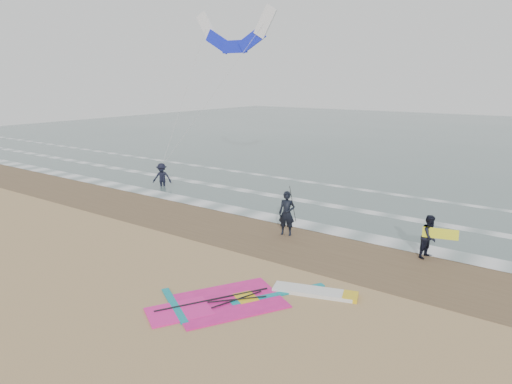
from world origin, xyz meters
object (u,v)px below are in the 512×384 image
Objects in this scene: windsurf_rig at (252,299)px; surf_kite at (234,36)px; person_walking at (430,237)px; person_wading at (162,172)px; person_standing at (287,213)px.

windsurf_rig is 0.58× the size of surf_kite.
person_walking is 0.18× the size of surf_kite.
surf_kite is (3.48, 3.32, 8.45)m from person_wading.
person_wading is at bearing -136.30° from surf_kite.
windsurf_rig is at bearing -84.75° from person_standing.
person_wading is at bearing 99.97° from person_walking.
windsurf_rig is 3.29× the size of person_walking.
person_wading is (-11.56, 3.31, -0.05)m from person_standing.
surf_kite reaches higher than windsurf_rig.
person_standing is 1.17× the size of person_walking.
person_standing is at bearing -39.40° from surf_kite.
person_wading is at bearing 147.14° from person_standing.
surf_kite is (-8.08, 6.64, 8.39)m from person_standing.
person_wading is (-13.98, 9.28, 0.91)m from windsurf_rig.
person_standing is (-2.43, 5.97, 0.97)m from windsurf_rig.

